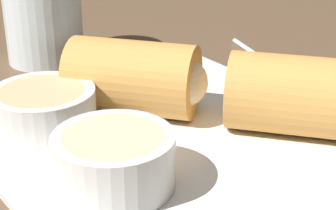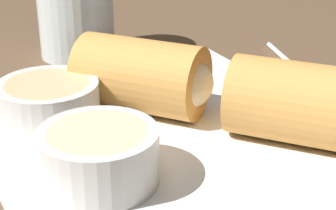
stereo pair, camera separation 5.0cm
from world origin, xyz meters
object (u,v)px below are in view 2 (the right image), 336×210
Objects in this scene: dipping_bowl_near at (100,156)px; drinking_glass at (75,6)px; dipping_bowl_far at (49,103)px; serving_plate at (168,143)px.

drinking_glass reaches higher than dipping_bowl_near.
dipping_bowl_near and dipping_bowl_far have the same top height.
dipping_bowl_far is at bearing 154.79° from drinking_glass.
dipping_bowl_near reaches higher than serving_plate.
serving_plate is 7.66cm from dipping_bowl_near.
drinking_glass is (22.41, -1.54, 4.28)cm from serving_plate.
dipping_bowl_near is 8.54cm from dipping_bowl_far.
drinking_glass is at bearing -25.21° from dipping_bowl_far.
dipping_bowl_near is (-3.61, 6.28, 2.50)cm from serving_plate.
drinking_glass is at bearing -16.73° from dipping_bowl_near.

